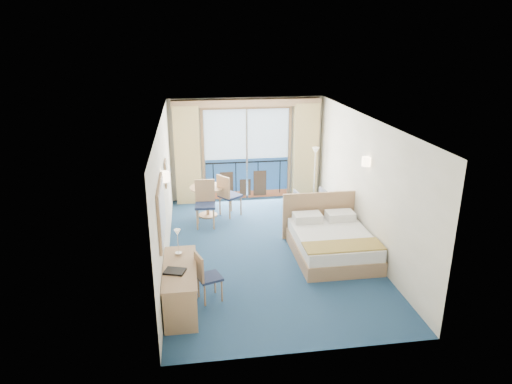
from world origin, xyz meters
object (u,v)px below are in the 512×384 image
Objects in this scene: desk at (180,298)px; desk_chair at (205,274)px; bed at (331,242)px; table_chair_b at (205,200)px; table_chair_a at (227,193)px; armchair at (312,205)px; floor_lamp at (315,161)px; round_table at (207,194)px; nightstand at (335,214)px.

desk_chair reaches higher than desk.
table_chair_b is (-2.42, 1.92, 0.32)m from bed.
table_chair_a reaches higher than bed.
table_chair_a is (-2.01, 0.43, 0.25)m from armchair.
floor_lamp is at bearing 81.18° from bed.
desk_chair is at bearing -93.16° from round_table.
armchair is at bearing 50.72° from desk.
armchair is 4.89m from desk.
bed reaches higher than round_table.
round_table is (-2.87, 1.07, 0.26)m from nightstand.
desk is 1.85× the size of round_table.
table_chair_a is 0.72m from table_chair_b.
floor_lamp is (0.35, 1.15, 0.77)m from armchair.
floor_lamp is (0.48, 3.10, 0.83)m from bed.
floor_lamp is 1.37× the size of table_chair_b.
table_chair_b is at bearing 170.22° from nightstand.
desk_chair is 1.04× the size of round_table.
desk_chair reaches higher than nightstand.
bed is 3.21× the size of nightstand.
table_chair_b is (-2.91, -1.18, -0.51)m from floor_lamp.
table_chair_b is (-0.55, -0.47, 0.01)m from table_chair_a.
table_chair_a reaches higher than desk_chair.
floor_lamp is 2.95m from round_table.
bed is 3.05m from table_chair_a.
round_table reaches higher than desk.
armchair is 0.49× the size of desk.
table_chair_b is (-2.56, -0.04, 0.26)m from armchair.
nightstand is 0.56× the size of table_chair_b.
nightstand is at bearing -20.46° from round_table.
floor_lamp reaches higher than armchair.
table_chair_a reaches higher than desk.
table_chair_b reaches higher than desk_chair.
floor_lamp reaches higher than desk.
nightstand is 0.80× the size of armchair.
bed is 1.26× the size of desk.
floor_lamp is at bearing 91.14° from nightstand.
bed reaches higher than desk_chair.
floor_lamp is at bearing -53.28° from desk_chair.
nightstand is (0.51, 1.41, 0.02)m from bed.
bed is 2.25× the size of desk_chair.
desk_chair is 3.75m from table_chair_a.
nightstand is at bearing -67.20° from desk_chair.
desk reaches higher than armchair.
table_chair_b is (0.54, 3.75, 0.20)m from desk.
nightstand is 3.07m from round_table.
round_table is 0.49m from table_chair_a.
desk is at bearing 124.20° from desk_chair.
table_chair_a is at bearing -29.18° from desk_chair.
table_chair_a is at bearing 75.52° from desk.
desk is at bearing -148.28° from bed.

